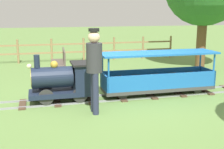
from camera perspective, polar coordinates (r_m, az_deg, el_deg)
ground_plane at (r=6.67m, az=0.65°, el=-4.59°), size 60.00×60.00×0.00m
track at (r=6.70m, az=1.66°, el=-4.37°), size 0.69×6.40×0.04m
locomotive at (r=6.36m, az=-8.91°, el=-1.06°), size 0.65×1.45×1.01m
passenger_car at (r=6.89m, az=8.89°, el=-0.56°), size 0.75×2.70×0.97m
conductor_person at (r=5.51m, az=-3.45°, el=2.02°), size 0.30×0.30×1.62m
park_bench at (r=8.81m, az=-10.05°, el=2.14°), size 1.32×0.47×0.82m
fence_section at (r=11.62m, az=-5.50°, el=5.01°), size 0.08×7.48×0.90m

